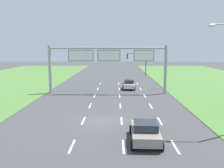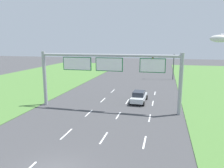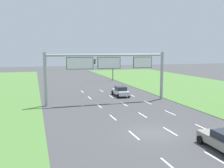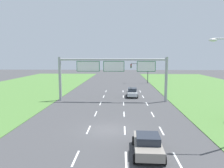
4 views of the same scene
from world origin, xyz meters
name	(u,v)px [view 2 (image 2 of 4)]	position (x,y,z in m)	size (l,w,h in m)	color
lane_dashes_inner_left	(49,150)	(-1.75, 3.00, 0.00)	(0.14, 44.40, 0.01)	white
lane_dashes_inner_right	(93,155)	(1.75, 3.00, 0.00)	(0.14, 44.40, 0.01)	white
lane_dashes_slip	(140,161)	(5.25, 3.00, 0.00)	(0.14, 44.40, 0.01)	white
car_lead_silver	(139,97)	(3.34, 18.09, 0.78)	(2.12, 4.52, 1.54)	silver
sign_gantry	(108,69)	(0.06, 13.97, 4.97)	(17.24, 0.44, 7.00)	#9EA0A5
traffic_light_mast	(165,62)	(6.52, 38.42, 3.87)	(4.76, 0.49, 5.60)	#47494F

